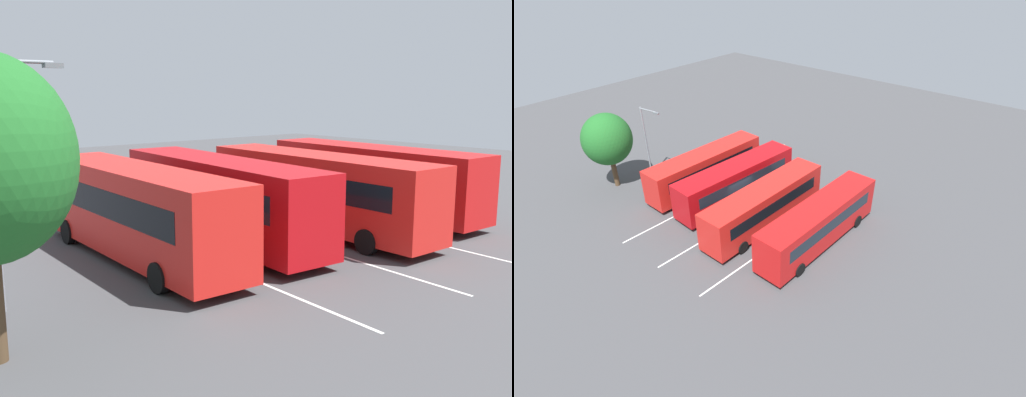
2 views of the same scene
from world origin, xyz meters
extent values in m
plane|color=#424244|center=(0.00, 0.00, 0.00)|extent=(82.55, 82.55, 0.00)
cube|color=red|center=(0.12, -6.40, 1.82)|extent=(11.52, 2.76, 2.97)
cube|color=#19232D|center=(5.80, -6.58, 2.62)|extent=(0.19, 2.11, 1.25)
cube|color=#19232D|center=(0.16, -5.23, 2.18)|extent=(9.61, 0.38, 0.95)
cube|color=#19232D|center=(0.08, -7.57, 2.18)|extent=(9.61, 0.38, 0.95)
cube|color=black|center=(5.82, -6.58, 3.13)|extent=(0.16, 1.92, 0.32)
cube|color=black|center=(5.83, -6.58, 0.56)|extent=(0.17, 2.21, 0.36)
cylinder|color=black|center=(3.82, -5.38, 0.48)|extent=(0.97, 0.31, 0.96)
cylinder|color=black|center=(3.75, -7.66, 0.48)|extent=(0.97, 0.31, 0.96)
cylinder|color=black|center=(-3.51, -5.15, 0.48)|extent=(0.97, 0.31, 0.96)
cylinder|color=black|center=(-3.58, -7.43, 0.48)|extent=(0.97, 0.31, 0.96)
cube|color=red|center=(-0.58, -1.89, 1.82)|extent=(11.50, 2.65, 2.97)
cube|color=black|center=(5.10, -2.01, 2.62)|extent=(0.17, 2.11, 1.25)
cube|color=black|center=(-0.55, -0.72, 2.18)|extent=(9.62, 0.29, 0.95)
cube|color=black|center=(-0.60, -3.06, 2.18)|extent=(9.62, 0.29, 0.95)
cube|color=black|center=(5.12, -2.01, 3.13)|extent=(0.14, 1.92, 0.32)
cube|color=black|center=(5.13, -2.01, 0.56)|extent=(0.15, 2.21, 0.36)
cylinder|color=black|center=(3.11, -0.83, 0.48)|extent=(0.96, 0.30, 0.96)
cylinder|color=black|center=(3.06, -3.11, 0.48)|extent=(0.96, 0.30, 0.96)
cylinder|color=black|center=(-4.22, -0.66, 0.48)|extent=(0.96, 0.30, 0.96)
cylinder|color=black|center=(-4.27, -2.94, 0.48)|extent=(0.96, 0.30, 0.96)
cube|color=#B70C11|center=(0.72, 2.32, 1.82)|extent=(11.60, 3.25, 2.97)
cube|color=#19232D|center=(6.38, 1.89, 2.62)|extent=(0.28, 2.11, 1.25)
cube|color=#19232D|center=(0.80, 3.48, 2.18)|extent=(9.60, 0.80, 0.95)
cube|color=#19232D|center=(0.63, 1.15, 2.18)|extent=(9.60, 0.80, 0.95)
cube|color=black|center=(6.40, 1.89, 3.13)|extent=(0.24, 1.92, 0.32)
cube|color=black|center=(6.41, 1.89, 0.56)|extent=(0.26, 2.21, 0.36)
cylinder|color=black|center=(4.45, 3.18, 0.48)|extent=(0.98, 0.35, 0.96)
cylinder|color=black|center=(4.28, 0.91, 0.48)|extent=(0.98, 0.35, 0.96)
cylinder|color=black|center=(-2.85, 3.73, 0.48)|extent=(0.98, 0.35, 0.96)
cylinder|color=black|center=(-3.02, 1.45, 0.48)|extent=(0.98, 0.35, 0.96)
cube|color=red|center=(0.68, 6.05, 1.82)|extent=(11.54, 2.90, 2.97)
cube|color=black|center=(6.36, 5.80, 2.62)|extent=(0.21, 2.12, 1.25)
cube|color=black|center=(0.73, 7.22, 2.18)|extent=(9.61, 0.50, 0.95)
cube|color=black|center=(0.62, 4.88, 2.18)|extent=(9.61, 0.50, 0.95)
cube|color=black|center=(6.38, 5.80, 3.13)|extent=(0.18, 1.92, 0.32)
cube|color=black|center=(6.39, 5.80, 0.56)|extent=(0.20, 2.21, 0.36)
cylinder|color=black|center=(4.39, 7.03, 0.48)|extent=(0.97, 0.32, 0.96)
cylinder|color=black|center=(4.29, 4.75, 0.48)|extent=(0.97, 0.32, 0.96)
cylinder|color=black|center=(-2.93, 7.35, 0.48)|extent=(0.97, 0.32, 0.96)
cylinder|color=black|center=(-3.03, 5.07, 0.48)|extent=(0.97, 0.32, 0.96)
cylinder|color=#232833|center=(9.09, 3.58, 0.44)|extent=(0.13, 0.13, 0.89)
cylinder|color=#232833|center=(9.00, 3.71, 0.44)|extent=(0.13, 0.13, 0.89)
cylinder|color=#146B60|center=(9.05, 3.64, 1.24)|extent=(0.45, 0.45, 0.70)
sphere|color=tan|center=(9.05, 3.64, 1.71)|extent=(0.24, 0.24, 0.24)
cylinder|color=gray|center=(-1.47, 11.38, 3.41)|extent=(0.16, 0.16, 6.81)
cylinder|color=gray|center=(-1.35, 10.43, 6.71)|extent=(0.34, 1.90, 0.10)
cube|color=slate|center=(-1.23, 9.49, 6.63)|extent=(0.27, 0.58, 0.14)
cylinder|color=#4C3823|center=(-4.51, 12.45, 1.46)|extent=(0.44, 0.44, 2.92)
ellipsoid|color=#1E6023|center=(-4.51, 12.45, 4.54)|extent=(4.33, 3.90, 4.55)
cube|color=silver|center=(0.00, -4.20, 0.00)|extent=(18.28, 1.06, 0.01)
cube|color=silver|center=(0.00, 0.00, 0.00)|extent=(18.28, 1.06, 0.01)
cube|color=silver|center=(0.00, 4.20, 0.00)|extent=(18.28, 1.06, 0.01)
camera|label=1|loc=(-17.69, 16.08, 5.98)|focal=41.70mm
camera|label=2|loc=(-20.28, -18.62, 18.71)|focal=28.24mm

